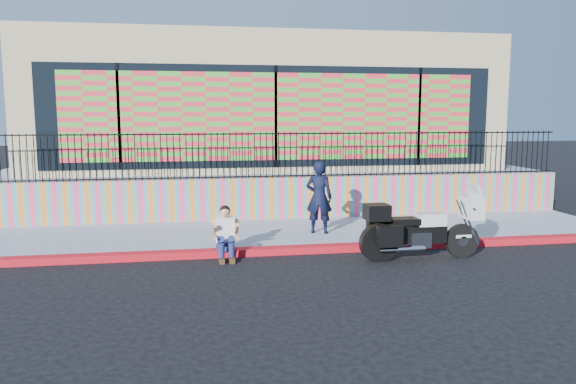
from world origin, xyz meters
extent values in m
plane|color=black|center=(0.00, 0.00, 0.00)|extent=(90.00, 90.00, 0.00)
cube|color=#BA0D2A|center=(0.00, 0.00, 0.07)|extent=(16.00, 0.30, 0.15)
cube|color=gray|center=(0.00, 1.65, 0.07)|extent=(16.00, 3.00, 0.15)
cube|color=#FF4373|center=(0.00, 3.25, 0.70)|extent=(16.00, 0.20, 1.10)
cube|color=gray|center=(0.00, 8.35, 0.62)|extent=(16.00, 10.00, 1.25)
cube|color=tan|center=(0.00, 8.15, 3.25)|extent=(14.00, 8.00, 4.00)
cube|color=black|center=(0.00, 4.13, 2.85)|extent=(12.60, 0.04, 2.80)
cube|color=#EC343F|center=(0.00, 4.10, 2.85)|extent=(11.48, 0.02, 2.40)
cylinder|color=black|center=(3.10, -0.90, 0.35)|extent=(0.69, 0.15, 0.69)
cylinder|color=black|center=(1.32, -0.90, 0.35)|extent=(0.69, 0.15, 0.69)
cube|color=black|center=(2.21, -0.90, 0.52)|extent=(0.99, 0.29, 0.36)
cube|color=silver|center=(2.15, -0.90, 0.42)|extent=(0.42, 0.36, 0.31)
cube|color=silver|center=(2.40, -0.90, 0.82)|extent=(0.58, 0.34, 0.25)
cube|color=black|center=(1.84, -0.90, 0.80)|extent=(0.58, 0.36, 0.13)
cube|color=silver|center=(3.29, -0.90, 1.03)|extent=(0.31, 0.54, 0.44)
cube|color=silver|center=(3.33, -0.90, 1.36)|extent=(0.19, 0.48, 0.35)
cube|color=black|center=(1.26, -0.90, 0.99)|extent=(0.46, 0.44, 0.31)
cube|color=black|center=(1.42, -1.21, 0.58)|extent=(0.50, 0.19, 0.42)
cube|color=black|center=(1.42, -0.58, 0.58)|extent=(0.50, 0.19, 0.42)
cube|color=silver|center=(3.10, -0.90, 0.45)|extent=(0.34, 0.17, 0.06)
imported|color=black|center=(0.58, 1.23, 1.00)|extent=(0.72, 0.60, 1.69)
cube|color=navy|center=(-1.69, -0.08, 0.24)|extent=(0.36, 0.28, 0.18)
cube|color=white|center=(-1.69, -0.12, 0.59)|extent=(0.38, 0.27, 0.54)
sphere|color=tan|center=(-1.69, -0.16, 0.95)|extent=(0.21, 0.21, 0.21)
cube|color=#472814|center=(-1.79, -0.52, 0.05)|extent=(0.11, 0.26, 0.10)
cube|color=#472814|center=(-1.59, -0.52, 0.05)|extent=(0.11, 0.26, 0.10)
camera|label=1|loc=(-2.34, -11.38, 2.92)|focal=35.00mm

